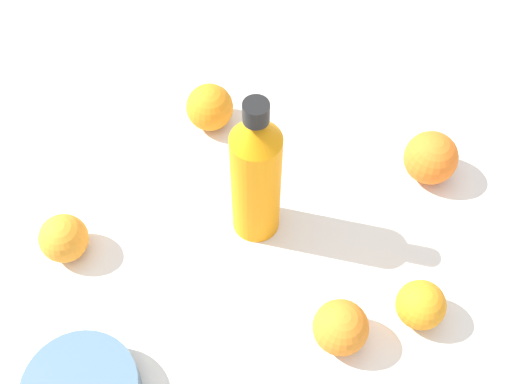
{
  "coord_description": "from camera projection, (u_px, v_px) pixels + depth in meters",
  "views": [
    {
      "loc": [
        -0.44,
        0.26,
        0.83
      ],
      "look_at": [
        -0.03,
        -0.03,
        0.08
      ],
      "focal_mm": 46.54,
      "sensor_mm": 36.0,
      "label": 1
    }
  ],
  "objects": [
    {
      "name": "ground_plane",
      "position": [
        226.0,
        218.0,
        0.97
      ],
      "size": [
        2.4,
        2.4,
        0.0
      ],
      "primitive_type": "plane",
      "color": "silver"
    },
    {
      "name": "water_bottle",
      "position": [
        256.0,
        175.0,
        0.87
      ],
      "size": [
        0.07,
        0.07,
        0.26
      ],
      "rotation": [
        0.0,
        0.0,
        4.69
      ],
      "color": "orange",
      "rests_on": "ground_plane"
    },
    {
      "name": "orange_0",
      "position": [
        341.0,
        327.0,
        0.84
      ],
      "size": [
        0.07,
        0.07,
        0.07
      ],
      "primitive_type": "sphere",
      "color": "orange",
      "rests_on": "ground_plane"
    },
    {
      "name": "orange_1",
      "position": [
        431.0,
        158.0,
        0.98
      ],
      "size": [
        0.08,
        0.08,
        0.08
      ],
      "primitive_type": "sphere",
      "color": "orange",
      "rests_on": "ground_plane"
    },
    {
      "name": "orange_2",
      "position": [
        210.0,
        107.0,
        1.04
      ],
      "size": [
        0.07,
        0.07,
        0.07
      ],
      "primitive_type": "sphere",
      "color": "orange",
      "rests_on": "ground_plane"
    },
    {
      "name": "orange_3",
      "position": [
        64.0,
        238.0,
        0.91
      ],
      "size": [
        0.07,
        0.07,
        0.07
      ],
      "primitive_type": "sphere",
      "color": "orange",
      "rests_on": "ground_plane"
    },
    {
      "name": "orange_4",
      "position": [
        421.0,
        305.0,
        0.86
      ],
      "size": [
        0.07,
        0.07,
        0.07
      ],
      "primitive_type": "sphere",
      "color": "orange",
      "rests_on": "ground_plane"
    }
  ]
}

